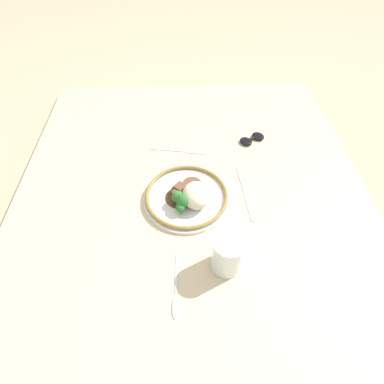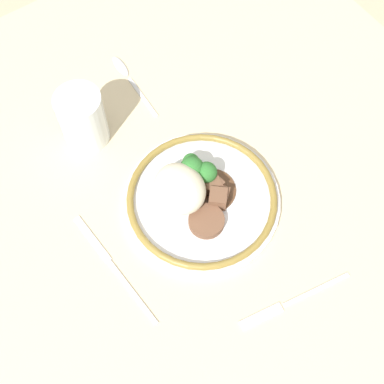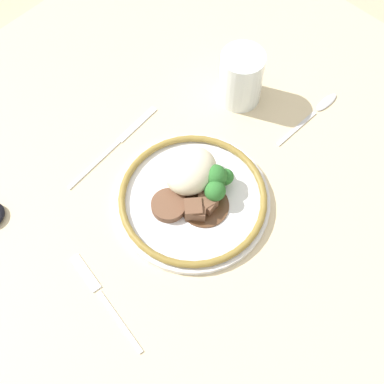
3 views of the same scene
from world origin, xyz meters
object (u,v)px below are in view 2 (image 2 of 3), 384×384
Objects in this scene: fork at (285,305)px; spoon at (126,74)px; juice_glass at (83,120)px; knife at (111,264)px; plate at (198,195)px.

spoon is (0.53, -0.03, 0.00)m from fork.
knife is (-0.24, 0.09, -0.05)m from juice_glass.
juice_glass reaches higher than spoon.
knife is at bearing 94.92° from plate.
plate reaches higher than spoon.
plate is 0.23m from fork.
juice_glass reaches higher than plate.
plate is at bearing -78.58° from fork.
juice_glass is 0.57× the size of fork.
knife is 0.39m from spoon.
spoon is (0.32, -0.22, 0.00)m from knife.
fork is 0.53m from spoon.
fork and knife have the same top height.
plate reaches higher than knife.
spoon reaches higher than fork.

